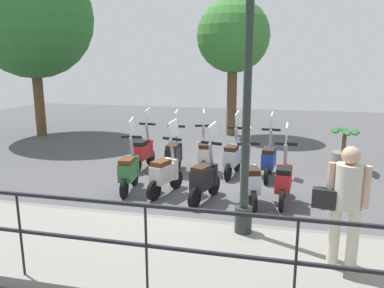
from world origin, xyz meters
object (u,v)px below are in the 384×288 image
object	(u,v)px
scooter_near_3	(165,172)
scooter_far_0	(269,159)
tree_distant	(233,37)
scooter_near_4	(129,169)
scooter_far_2	(204,153)
scooter_far_4	(143,151)
tree_large	(32,17)
scooter_near_0	(283,179)
potted_palm	(343,153)
pedestrian_with_bag	(345,199)
scooter_near_2	(205,178)
lamp_post_near	(247,107)
scooter_near_1	(250,180)
scooter_far_1	(233,156)
scooter_far_3	(174,154)

from	to	relation	value
scooter_near_3	scooter_far_0	bearing A→B (deg)	-35.63
tree_distant	scooter_near_4	bearing A→B (deg)	168.84
scooter_far_2	scooter_far_4	distance (m)	1.55
scooter_near_3	scooter_far_4	world-z (taller)	same
tree_large	scooter_near_3	world-z (taller)	tree_large
tree_distant	scooter_near_0	bearing A→B (deg)	-164.41
potted_palm	pedestrian_with_bag	bearing A→B (deg)	171.18
scooter_near_2	scooter_far_0	distance (m)	2.12
lamp_post_near	tree_distant	size ratio (longest dim) A/B	0.89
scooter_near_4	scooter_near_3	bearing A→B (deg)	-96.74
tree_distant	scooter_near_2	size ratio (longest dim) A/B	3.18
tree_distant	scooter_near_4	distance (m)	7.48
tree_large	potted_palm	xyz separation A→B (m)	(-2.30, -10.28, -3.77)
scooter_near_0	scooter_near_1	size ratio (longest dim) A/B	1.00
scooter_near_3	scooter_far_1	bearing A→B (deg)	-19.47
lamp_post_near	scooter_near_4	distance (m)	3.47
scooter_near_2	scooter_far_4	world-z (taller)	same
lamp_post_near	scooter_far_4	xyz separation A→B (m)	(3.38, 2.87, -1.59)
lamp_post_near	tree_large	world-z (taller)	tree_large
scooter_far_4	pedestrian_with_bag	bearing A→B (deg)	-130.20
scooter_near_0	scooter_far_4	distance (m)	3.83
scooter_near_3	scooter_far_0	xyz separation A→B (m)	(1.56, -2.06, 0.00)
pedestrian_with_bag	scooter_near_4	bearing A→B (deg)	67.28
tree_distant	tree_large	bearing A→B (deg)	103.10
scooter_near_2	scooter_far_4	distance (m)	2.71
scooter_far_0	scooter_far_1	xyz separation A→B (m)	(0.06, 0.85, 0.00)
potted_palm	scooter_far_3	bearing A→B (deg)	107.23
scooter_near_0	scooter_near_4	distance (m)	3.18
tree_distant	scooter_far_2	size ratio (longest dim) A/B	3.18
potted_palm	scooter_near_3	distance (m)	4.77
scooter_near_4	scooter_far_4	xyz separation A→B (m)	(1.67, 0.30, 0.00)
pedestrian_with_bag	scooter_near_0	xyz separation A→B (m)	(2.52, 0.68, -0.60)
tree_distant	scooter_near_3	world-z (taller)	tree_distant
scooter_near_0	potted_palm	bearing A→B (deg)	-25.13
scooter_near_0	scooter_far_0	size ratio (longest dim) A/B	1.00
tree_large	scooter_near_4	size ratio (longest dim) A/B	4.14
potted_palm	scooter_near_4	bearing A→B (deg)	120.70
scooter_far_1	scooter_far_3	distance (m)	1.44
lamp_post_near	scooter_near_4	world-z (taller)	lamp_post_near
tree_large	scooter_near_1	bearing A→B (deg)	-122.56
pedestrian_with_bag	scooter_far_0	size ratio (longest dim) A/B	1.03
tree_distant	scooter_near_3	xyz separation A→B (m)	(-6.69, 0.52, -3.07)
lamp_post_near	scooter_far_0	distance (m)	3.65
scooter_near_1	scooter_far_4	distance (m)	3.36
potted_palm	scooter_far_1	size ratio (longest dim) A/B	0.69
tree_large	scooter_near_4	world-z (taller)	tree_large
scooter_far_3	scooter_far_4	xyz separation A→B (m)	(0.17, 0.86, 0.00)
scooter_near_1	scooter_far_2	world-z (taller)	same
scooter_far_3	tree_large	bearing A→B (deg)	57.93
tree_distant	scooter_far_0	world-z (taller)	tree_distant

